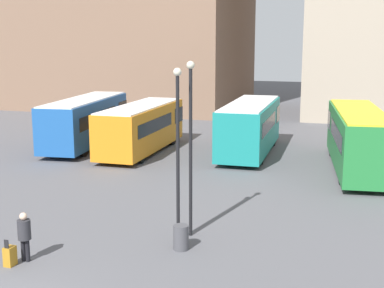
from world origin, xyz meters
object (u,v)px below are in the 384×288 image
at_px(traveler, 24,232).
at_px(trash_bin, 181,237).
at_px(bus_3, 358,137).
at_px(lamp_post_1, 191,136).
at_px(lamp_post_0, 178,142).
at_px(suitcase, 10,256).
at_px(bus_1, 142,127).
at_px(bus_2, 250,126).
at_px(bus_0, 86,120).

distance_m(traveler, trash_bin, 5.06).
bearing_deg(traveler, trash_bin, -60.36).
distance_m(bus_3, lamp_post_1, 13.57).
relative_size(bus_3, lamp_post_0, 1.78).
bearing_deg(lamp_post_0, suitcase, -139.49).
bearing_deg(lamp_post_1, bus_1, 120.26).
bearing_deg(lamp_post_0, bus_3, 66.34).
distance_m(bus_1, lamp_post_0, 15.48).
bearing_deg(bus_2, traveler, 167.20).
relative_size(bus_0, lamp_post_1, 1.61).
bearing_deg(trash_bin, bus_1, 118.18).
relative_size(bus_1, suitcase, 10.24).
bearing_deg(traveler, bus_3, -30.64).
height_order(bus_2, lamp_post_1, lamp_post_1).
bearing_deg(bus_1, trash_bin, -153.89).
xyz_separation_m(bus_0, trash_bin, (11.89, -14.85, -1.29)).
distance_m(bus_0, suitcase, 19.24).
relative_size(bus_0, suitcase, 11.18).
bearing_deg(suitcase, bus_3, -30.59).
relative_size(bus_2, lamp_post_0, 1.54).
bearing_deg(lamp_post_1, suitcase, -136.67).
height_order(bus_1, lamp_post_1, lamp_post_1).
bearing_deg(bus_3, traveler, 140.99).
bearing_deg(bus_0, bus_1, -105.25).
bearing_deg(lamp_post_0, bus_0, 129.23).
bearing_deg(bus_1, lamp_post_0, -153.78).
bearing_deg(bus_0, lamp_post_1, -146.29).
distance_m(bus_1, suitcase, 17.49).
bearing_deg(traveler, lamp_post_1, -47.87).
height_order(bus_1, trash_bin, bus_1).
distance_m(bus_0, bus_1, 4.29).
relative_size(suitcase, lamp_post_0, 0.15).
height_order(bus_1, traveler, bus_1).
bearing_deg(trash_bin, lamp_post_1, 94.72).
xyz_separation_m(bus_0, lamp_post_0, (11.52, -14.11, 1.82)).
distance_m(bus_2, traveler, 18.71).
relative_size(traveler, lamp_post_1, 0.26).
distance_m(suitcase, lamp_post_0, 6.47).
bearing_deg(bus_0, bus_2, -91.60).
bearing_deg(bus_1, suitcase, -172.14).
bearing_deg(lamp_post_1, lamp_post_0, -112.20).
xyz_separation_m(bus_1, bus_2, (6.52, 1.68, 0.11)).
xyz_separation_m(bus_2, lamp_post_1, (1.01, -14.59, 1.92)).
bearing_deg(suitcase, lamp_post_1, -46.32).
height_order(bus_1, lamp_post_0, lamp_post_0).
relative_size(suitcase, lamp_post_1, 0.14).
bearing_deg(lamp_post_1, bus_3, 66.27).
relative_size(bus_3, lamp_post_1, 1.72).
bearing_deg(bus_2, suitcase, 166.70).
xyz_separation_m(suitcase, trash_bin, (4.64, 2.91, 0.11)).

